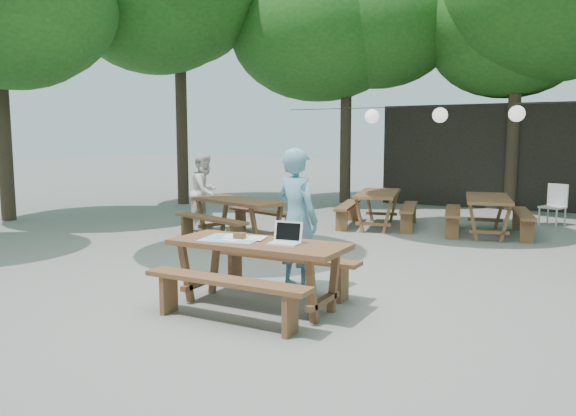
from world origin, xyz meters
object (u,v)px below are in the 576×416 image
at_px(plastic_chair, 553,214).
at_px(woman, 297,219).
at_px(picnic_table_nw, 238,218).
at_px(second_person, 205,192).
at_px(main_picnic_table, 259,273).

bearing_deg(plastic_chair, woman, -85.86).
xyz_separation_m(picnic_table_nw, second_person, (-1.21, 0.59, 0.40)).
xyz_separation_m(picnic_table_nw, plastic_chair, (5.12, 4.60, -0.13)).
bearing_deg(second_person, picnic_table_nw, -121.16).
relative_size(main_picnic_table, woman, 1.13).
bearing_deg(main_picnic_table, picnic_table_nw, 126.27).
distance_m(second_person, plastic_chair, 7.52).
distance_m(picnic_table_nw, second_person, 1.41).
distance_m(main_picnic_table, picnic_table_nw, 4.34).
height_order(picnic_table_nw, plastic_chair, plastic_chair).
distance_m(main_picnic_table, second_person, 5.58).
xyz_separation_m(picnic_table_nw, woman, (2.59, -2.60, 0.50)).
relative_size(woman, plastic_chair, 1.97).
bearing_deg(woman, second_person, -21.51).
bearing_deg(second_person, plastic_chair, -62.81).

